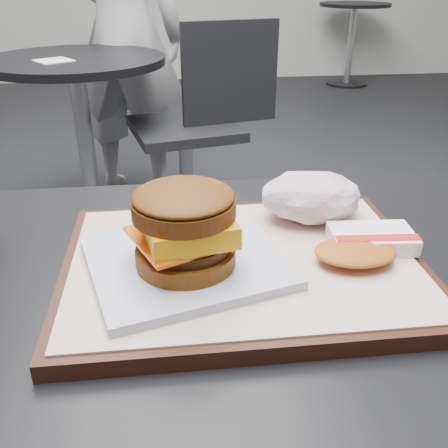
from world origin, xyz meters
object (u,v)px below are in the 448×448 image
(serving_tray, at_px, (243,266))
(patron, at_px, (123,32))
(customer_table, at_px, (188,427))
(crumpled_wrapper, at_px, (312,197))
(breakfast_sandwich, at_px, (185,236))
(hash_brown, at_px, (364,244))
(neighbor_table, at_px, (81,108))
(neighbor_chair, at_px, (201,116))

(serving_tray, height_order, patron, patron)
(customer_table, distance_m, crumpled_wrapper, 0.31)
(breakfast_sandwich, height_order, hash_brown, breakfast_sandwich)
(breakfast_sandwich, relative_size, patron, 0.14)
(hash_brown, height_order, crumpled_wrapper, crumpled_wrapper)
(breakfast_sandwich, distance_m, neighbor_table, 1.69)
(crumpled_wrapper, distance_m, patron, 1.98)
(customer_table, xyz_separation_m, hash_brown, (0.20, 0.03, 0.22))
(hash_brown, xyz_separation_m, neighbor_table, (-0.55, 1.62, -0.25))
(hash_brown, distance_m, patron, 2.07)
(serving_tray, xyz_separation_m, breakfast_sandwich, (-0.06, -0.02, 0.05))
(customer_table, bearing_deg, neighbor_table, 101.98)
(crumpled_wrapper, bearing_deg, hash_brown, -69.60)
(breakfast_sandwich, xyz_separation_m, neighbor_table, (-0.36, 1.63, -0.28))
(breakfast_sandwich, xyz_separation_m, patron, (-0.19, 2.05, -0.04))
(crumpled_wrapper, height_order, neighbor_table, crumpled_wrapper)
(customer_table, bearing_deg, breakfast_sandwich, 72.65)
(crumpled_wrapper, relative_size, neighbor_chair, 0.14)
(neighbor_table, height_order, neighbor_chair, neighbor_chair)
(customer_table, xyz_separation_m, breakfast_sandwich, (0.01, 0.02, 0.24))
(serving_tray, distance_m, neighbor_table, 1.68)
(serving_tray, bearing_deg, crumpled_wrapper, 42.03)
(breakfast_sandwich, bearing_deg, customer_table, -107.35)
(breakfast_sandwich, relative_size, hash_brown, 1.90)
(patron, bearing_deg, hash_brown, 119.39)
(customer_table, height_order, crumpled_wrapper, crumpled_wrapper)
(patron, bearing_deg, crumpled_wrapper, 118.91)
(breakfast_sandwich, xyz_separation_m, neighbor_chair, (0.13, 1.60, -0.32))
(breakfast_sandwich, bearing_deg, serving_tray, 15.00)
(serving_tray, relative_size, neighbor_chair, 0.43)
(customer_table, relative_size, crumpled_wrapper, 6.54)
(hash_brown, height_order, neighbor_chair, neighbor_chair)
(hash_brown, bearing_deg, patron, 100.69)
(serving_tray, height_order, neighbor_chair, neighbor_chair)
(serving_tray, height_order, neighbor_table, serving_tray)
(crumpled_wrapper, xyz_separation_m, patron, (-0.35, 1.94, -0.03))
(patron, bearing_deg, serving_tray, 115.82)
(serving_tray, relative_size, patron, 0.24)
(customer_table, distance_m, serving_tray, 0.21)
(breakfast_sandwich, distance_m, neighbor_chair, 1.64)
(customer_table, xyz_separation_m, patron, (-0.19, 2.07, 0.21))
(neighbor_table, distance_m, neighbor_chair, 0.49)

